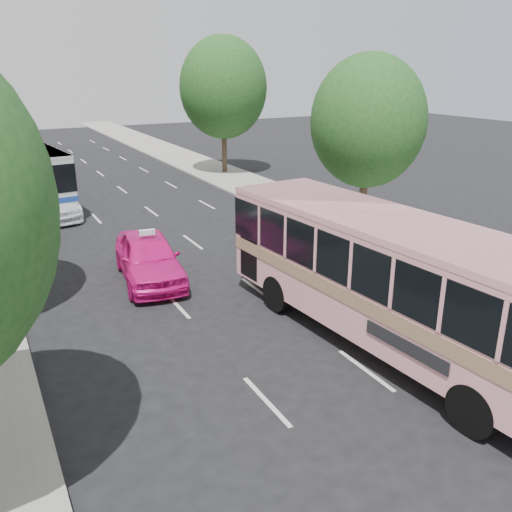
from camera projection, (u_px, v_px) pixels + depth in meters
ground at (291, 345)px, 15.06m from camera, size 120.00×120.00×0.00m
sidewalk_right at (243, 183)px, 35.46m from camera, size 4.00×90.00×0.12m
tree_right_near at (371, 117)px, 23.81m from camera, size 5.10×5.10×7.95m
tree_right_far at (225, 84)px, 36.98m from camera, size 6.00×6.00×9.35m
pink_bus at (389, 269)px, 14.40m from camera, size 3.76×11.47×3.60m
pink_taxi at (149, 258)px, 19.37m from camera, size 2.64×5.24×1.71m
white_pickup at (48, 201)px, 27.61m from camera, size 2.77×5.69×1.60m
tour_coach_front at (25, 168)px, 29.93m from camera, size 3.59×11.16×3.28m
taxi_roof_sign at (147, 232)px, 19.06m from camera, size 0.57×0.25×0.18m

